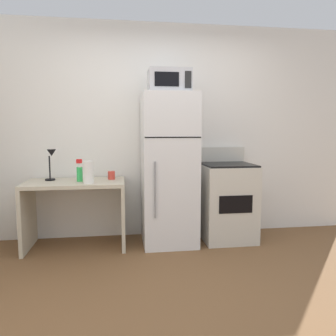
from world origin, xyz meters
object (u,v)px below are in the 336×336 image
object	(u,v)px
desk_lamp	(51,159)
oven_range	(227,201)
paper_towel_roll	(88,172)
microwave	(169,82)
desk	(76,202)
coffee_mug	(111,175)
refrigerator	(169,170)
spray_bottle	(80,173)

from	to	relation	value
desk_lamp	oven_range	size ratio (longest dim) A/B	0.32
desk_lamp	paper_towel_roll	size ratio (longest dim) A/B	1.47
microwave	oven_range	world-z (taller)	microwave
desk	oven_range	xyz separation A→B (m)	(1.77, 0.01, -0.05)
coffee_mug	refrigerator	distance (m)	0.67
desk	desk_lamp	size ratio (longest dim) A/B	3.08
coffee_mug	microwave	bearing A→B (deg)	-9.59
coffee_mug	refrigerator	world-z (taller)	refrigerator
desk_lamp	microwave	bearing A→B (deg)	-5.16
spray_bottle	oven_range	distance (m)	1.76
coffee_mug	microwave	size ratio (longest dim) A/B	0.21
refrigerator	microwave	xyz separation A→B (m)	(0.00, -0.02, 0.99)
spray_bottle	coffee_mug	bearing A→B (deg)	17.22
desk	coffee_mug	xyz separation A→B (m)	(0.40, 0.08, 0.28)
desk_lamp	refrigerator	world-z (taller)	refrigerator
desk	desk_lamp	distance (m)	0.55
paper_towel_roll	refrigerator	distance (m)	0.91
microwave	paper_towel_roll	bearing A→B (deg)	-171.38
desk	oven_range	world-z (taller)	oven_range
desk	coffee_mug	distance (m)	0.49
desk	desk_lamp	bearing A→B (deg)	161.47
refrigerator	microwave	distance (m)	0.99
desk_lamp	microwave	xyz separation A→B (m)	(1.32, -0.12, 0.86)
paper_towel_roll	refrigerator	bearing A→B (deg)	9.94
desk_lamp	coffee_mug	xyz separation A→B (m)	(0.66, -0.01, -0.19)
desk	refrigerator	xyz separation A→B (m)	(1.06, -0.01, 0.34)
desk	refrigerator	world-z (taller)	refrigerator
spray_bottle	oven_range	world-z (taller)	oven_range
paper_towel_roll	coffee_mug	world-z (taller)	paper_towel_roll
refrigerator	oven_range	size ratio (longest dim) A/B	1.57
paper_towel_roll	oven_range	xyz separation A→B (m)	(1.60, 0.17, -0.40)
microwave	spray_bottle	bearing A→B (deg)	179.74
refrigerator	microwave	world-z (taller)	microwave
paper_towel_roll	coffee_mug	xyz separation A→B (m)	(0.23, 0.25, -0.07)
desk_lamp	coffee_mug	distance (m)	0.69
microwave	oven_range	size ratio (longest dim) A/B	0.42
microwave	oven_range	distance (m)	1.56
paper_towel_roll	oven_range	distance (m)	1.66
desk	microwave	xyz separation A→B (m)	(1.06, -0.03, 1.34)
desk_lamp	microwave	distance (m)	1.58
desk_lamp	coffee_mug	size ratio (longest dim) A/B	3.72
desk_lamp	refrigerator	size ratio (longest dim) A/B	0.20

